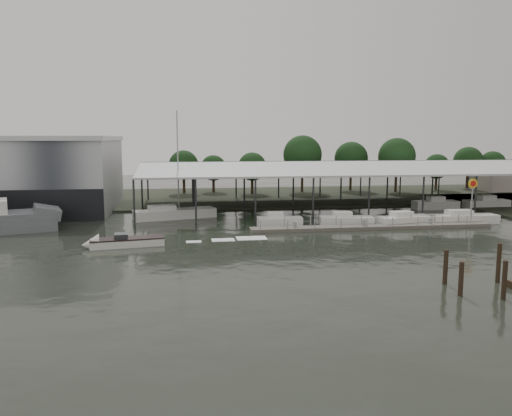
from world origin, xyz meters
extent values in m
plane|color=#232821|center=(0.00, 0.00, 0.00)|extent=(200.00, 200.00, 0.00)
cube|color=#353A2B|center=(0.00, 42.00, 0.10)|extent=(140.00, 30.00, 0.30)
cube|color=#AFB3BA|center=(-28.00, 30.00, 5.00)|extent=(24.00, 20.00, 10.00)
cube|color=black|center=(-28.00, 19.95, 2.00)|extent=(24.00, 0.30, 4.00)
cube|color=silver|center=(-28.00, 30.00, 10.20)|extent=(24.50, 20.50, 0.60)
cube|color=#2D3032|center=(17.00, 28.00, 6.76)|extent=(58.00, 0.40, 0.30)
cylinder|color=#2D3032|center=(-12.00, 16.50, 2.75)|extent=(0.24, 0.24, 5.50)
cylinder|color=#2D3032|center=(-12.00, 39.50, 2.75)|extent=(0.24, 0.24, 5.50)
cylinder|color=#2D3032|center=(46.00, 39.50, 2.75)|extent=(0.24, 0.24, 5.50)
cube|color=#66625A|center=(15.00, 10.00, 0.20)|extent=(28.00, 2.00, 0.40)
cylinder|color=gray|center=(2.00, 9.10, 0.80)|extent=(0.10, 0.10, 1.20)
cylinder|color=gray|center=(28.00, 10.90, 0.80)|extent=(0.10, 0.10, 1.20)
cube|color=gray|center=(14.00, 10.00, 0.70)|extent=(0.30, 0.30, 0.70)
cylinder|color=gray|center=(27.00, 10.00, 2.50)|extent=(0.16, 0.16, 5.00)
cylinder|color=yellow|center=(27.00, 10.00, 5.00)|extent=(1.10, 0.12, 1.10)
cylinder|color=red|center=(27.00, 9.93, 5.00)|extent=(0.70, 0.05, 0.70)
cube|color=gray|center=(55.00, 45.00, 2.00)|extent=(10.00, 8.00, 4.00)
cube|color=slate|center=(-21.63, 15.56, 1.90)|extent=(4.23, 5.35, 1.73)
cube|color=white|center=(-7.34, 20.64, 0.50)|extent=(10.71, 5.28, 1.40)
cube|color=white|center=(-8.94, 20.20, 1.40)|extent=(3.69, 2.62, 0.80)
cylinder|color=gray|center=(-6.84, 20.78, 7.33)|extent=(0.16, 0.16, 12.64)
cylinder|color=gray|center=(-8.64, 20.28, 1.90)|extent=(3.41, 1.05, 0.12)
cube|color=white|center=(-11.58, 4.55, 0.35)|extent=(7.05, 3.09, 0.90)
cone|color=white|center=(-14.87, 4.00, 0.35)|extent=(1.91, 2.24, 2.00)
cube|color=black|center=(-11.58, 4.55, 0.75)|extent=(7.06, 3.15, 0.12)
cube|color=#2D3032|center=(-12.11, 4.46, 1.00)|extent=(1.41, 1.58, 0.50)
cube|color=silver|center=(-5.26, 5.60, 0.02)|extent=(2.30, 1.50, 0.04)
cube|color=silver|center=(-2.30, 6.09, 0.02)|extent=(3.10, 2.00, 0.04)
cube|color=silver|center=(0.66, 6.59, 0.02)|extent=(3.90, 2.50, 0.04)
cube|color=white|center=(4.87, 13.22, 0.50)|extent=(5.55, 2.87, 1.10)
cube|color=white|center=(4.37, 13.22, 1.30)|extent=(2.05, 1.83, 0.70)
cube|color=white|center=(12.76, 12.62, 0.50)|extent=(6.45, 3.09, 1.10)
cube|color=white|center=(12.26, 12.62, 1.30)|extent=(2.38, 1.91, 0.70)
cube|color=white|center=(19.79, 11.90, 0.50)|extent=(7.14, 3.57, 1.10)
cube|color=white|center=(19.29, 11.90, 1.30)|extent=(2.67, 2.07, 0.70)
cube|color=white|center=(27.17, 12.04, 0.50)|extent=(8.52, 2.39, 1.10)
cube|color=white|center=(26.67, 12.04, 1.30)|extent=(3.00, 1.67, 0.70)
cylinder|color=#322519|center=(14.00, -15.11, 0.97)|extent=(0.32, 0.32, 3.13)
cylinder|color=#322519|center=(11.68, -14.03, 0.84)|extent=(0.32, 0.32, 2.87)
cylinder|color=#322519|center=(12.02, -11.43, 0.93)|extent=(0.32, 0.32, 3.07)
cylinder|color=#322519|center=(15.97, -11.57, 1.12)|extent=(0.32, 0.32, 3.45)
cylinder|color=#302315|center=(-6.15, 48.20, 1.92)|extent=(0.50, 0.50, 3.83)
sphere|color=#1A3E19|center=(-6.15, 48.20, 5.37)|extent=(5.37, 5.37, 5.37)
cylinder|color=#302315|center=(-0.70, 49.37, 1.69)|extent=(0.50, 0.50, 3.39)
sphere|color=#1A3E19|center=(-0.70, 49.37, 4.74)|extent=(4.74, 4.74, 4.74)
cylinder|color=#302315|center=(6.10, 45.97, 1.83)|extent=(0.50, 0.50, 3.66)
sphere|color=#1A3E19|center=(6.10, 45.97, 5.13)|extent=(5.13, 5.13, 5.13)
cylinder|color=#302315|center=(15.75, 47.50, 2.56)|extent=(0.50, 0.50, 5.12)
sphere|color=#1A3E19|center=(15.75, 47.50, 7.17)|extent=(7.17, 7.17, 7.17)
cylinder|color=#302315|center=(25.67, 49.00, 2.27)|extent=(0.50, 0.50, 4.55)
sphere|color=#1A3E19|center=(25.67, 49.00, 6.37)|extent=(6.37, 6.37, 6.37)
cylinder|color=#302315|center=(33.13, 45.07, 2.45)|extent=(0.50, 0.50, 4.89)
sphere|color=#1A3E19|center=(33.13, 45.07, 6.85)|extent=(6.85, 6.85, 6.85)
cylinder|color=#302315|center=(42.31, 47.20, 1.71)|extent=(0.50, 0.50, 3.42)
sphere|color=#1A3E19|center=(42.31, 47.20, 4.79)|extent=(4.79, 4.79, 4.79)
cylinder|color=#302315|center=(49.83, 48.97, 2.03)|extent=(0.50, 0.50, 4.06)
sphere|color=#1A3E19|center=(49.83, 48.97, 5.68)|extent=(5.68, 5.68, 5.68)
cylinder|color=#302315|center=(54.48, 48.05, 1.82)|extent=(0.50, 0.50, 3.65)
sphere|color=#1A3E19|center=(54.48, 48.05, 5.11)|extent=(5.11, 5.11, 5.11)
camera|label=1|loc=(-6.04, -43.30, 10.22)|focal=35.00mm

